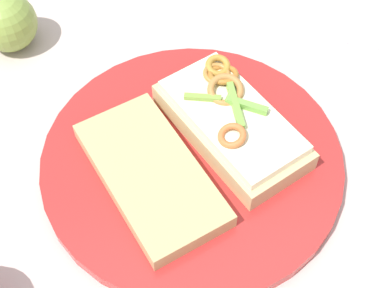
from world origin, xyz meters
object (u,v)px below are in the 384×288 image
Objects in this scene: sandwich at (231,121)px; apple_5 at (7,22)px; plate at (192,159)px; bread_slice_side at (151,174)px.

sandwich is 2.65× the size of apple_5.
plate is 1.63× the size of sandwich.
apple_5 is at bearing -141.96° from plate.
sandwich reaches higher than bread_slice_side.
apple_5 is at bearing -154.76° from sandwich.
sandwich is at bearing 95.44° from bread_slice_side.
bread_slice_side is at bearing 28.01° from apple_5.
sandwich is (-0.02, 0.05, 0.03)m from plate.
plate is 0.06m from sandwich.
plate is at bearing 94.30° from bread_slice_side.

